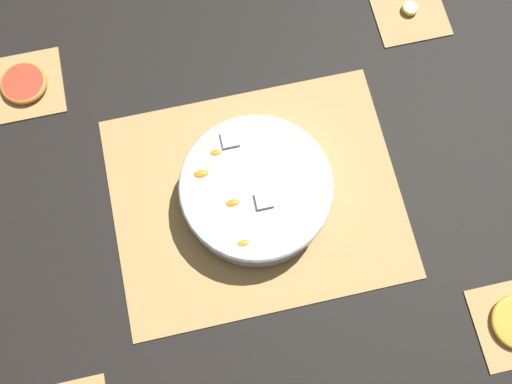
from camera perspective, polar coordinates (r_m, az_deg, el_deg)
name	(u,v)px	position (r m, az deg, el deg)	size (l,w,h in m)	color
ground_plane	(256,197)	(1.01, 0.00, -0.52)	(6.00, 6.00, 0.00)	black
bamboo_mat_center	(256,197)	(1.01, 0.00, -0.47)	(0.48, 0.39, 0.01)	#A8844C
coaster_mat_far_left	(26,85)	(1.16, -21.09, 9.45)	(0.13, 0.13, 0.01)	#A8844C
coaster_mat_far_right	(409,11)	(1.20, 14.38, 16.39)	(0.13, 0.13, 0.01)	#A8844C
fruit_salad_bowl	(256,190)	(0.97, 0.03, 0.21)	(0.25, 0.25, 0.07)	silver
banana_coin_single	(410,8)	(1.19, 14.46, 16.58)	(0.03, 0.03, 0.01)	beige
grapefruit_slice	(24,83)	(1.15, -21.25, 9.64)	(0.08, 0.08, 0.01)	red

